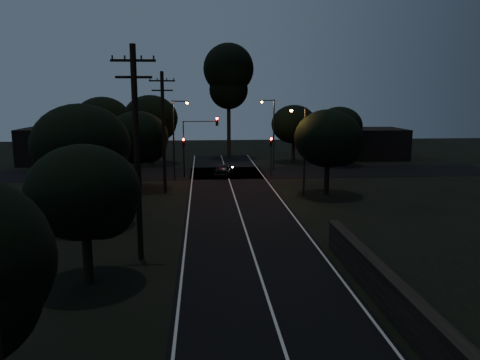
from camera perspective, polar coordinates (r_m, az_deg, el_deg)
road_surface at (r=41.05m, az=-0.81°, el=-1.63°), size 60.00×70.00×0.03m
utility_pole_mid at (r=24.33m, az=-12.48°, el=3.49°), size 2.20×0.30×11.00m
utility_pole_far at (r=41.19m, az=-9.32°, el=5.97°), size 2.20×0.30×10.50m
tree_left_b at (r=21.91m, az=-18.12°, el=-1.73°), size 5.05×5.05×6.41m
tree_left_c at (r=31.91m, az=-18.43°, el=3.77°), size 6.34×6.34×8.00m
tree_left_d at (r=43.37m, az=-12.13°, el=4.93°), size 5.61×5.61×7.11m
tree_far_nw at (r=59.20m, az=-10.64°, el=7.26°), size 6.71×6.71×8.51m
tree_far_w at (r=56.01m, az=-16.19°, el=6.75°), size 6.52×6.52×8.32m
tree_far_ne at (r=60.14m, az=6.79°, el=6.64°), size 5.75×5.75×7.27m
tree_far_e at (r=58.46m, az=12.21°, el=6.28°), size 5.61×5.61×7.12m
tree_right_a at (r=40.50m, az=11.00°, el=4.82°), size 5.77×5.77×7.34m
tall_pine at (r=64.09m, az=-1.40°, el=12.60°), size 6.74×6.74×15.31m
building_left at (r=63.67m, az=-20.47°, el=4.00°), size 10.00×8.00×4.40m
building_right at (r=66.29m, az=15.42°, el=4.34°), size 9.00×7.00×4.00m
signal_left at (r=49.30m, az=-6.87°, el=3.65°), size 0.28×0.35×4.10m
signal_right at (r=49.80m, az=3.79°, el=3.77°), size 0.28×0.35×4.10m
signal_mast at (r=49.11m, az=-4.94°, el=5.42°), size 3.70×0.35×6.25m
streetlight_a at (r=47.18m, az=-7.87°, el=5.52°), size 1.66×0.26×8.00m
streetlight_b at (r=53.68m, az=3.93°, el=6.17°), size 1.66×0.26×8.00m
streetlight_c at (r=40.08m, az=7.65°, el=4.27°), size 1.46×0.26×7.50m
car at (r=49.59m, az=-1.98°, el=1.24°), size 2.47×4.24×1.36m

